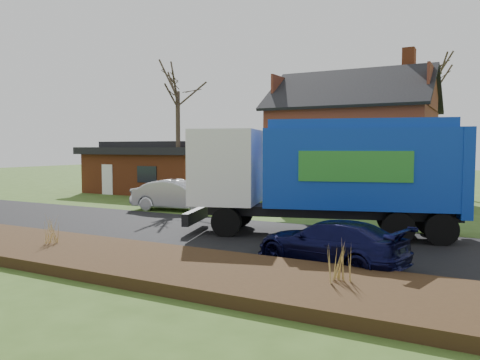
% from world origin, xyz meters
% --- Properties ---
extents(ground, '(120.00, 120.00, 0.00)m').
position_xyz_m(ground, '(0.00, 0.00, 0.00)').
color(ground, '#344F1A').
rests_on(ground, ground).
extents(road, '(80.00, 7.00, 0.02)m').
position_xyz_m(road, '(0.00, 0.00, 0.01)').
color(road, black).
rests_on(road, ground).
extents(mulch_verge, '(80.00, 3.50, 0.30)m').
position_xyz_m(mulch_verge, '(0.00, -5.30, 0.15)').
color(mulch_verge, black).
rests_on(mulch_verge, ground).
extents(main_house, '(12.95, 8.95, 9.26)m').
position_xyz_m(main_house, '(1.49, 13.91, 4.03)').
color(main_house, beige).
rests_on(main_house, ground).
extents(ranch_house, '(9.80, 8.20, 3.70)m').
position_xyz_m(ranch_house, '(-12.00, 13.00, 1.81)').
color(ranch_house, '#974321').
rests_on(ranch_house, ground).
extents(garbage_truck, '(10.33, 5.29, 4.28)m').
position_xyz_m(garbage_truck, '(4.19, 1.70, 2.47)').
color(garbage_truck, black).
rests_on(garbage_truck, ground).
extents(silver_sedan, '(5.02, 2.43, 1.59)m').
position_xyz_m(silver_sedan, '(-4.82, 4.76, 0.79)').
color(silver_sedan, '#AEB0B6').
rests_on(silver_sedan, ground).
extents(navy_wagon, '(4.66, 2.73, 1.27)m').
position_xyz_m(navy_wagon, '(5.57, -2.59, 0.63)').
color(navy_wagon, black).
rests_on(navy_wagon, ground).
extents(tree_front_west, '(3.20, 3.20, 9.52)m').
position_xyz_m(tree_front_west, '(-8.22, 9.59, 7.84)').
color(tree_front_west, '#3F3326').
rests_on(tree_front_west, ground).
extents(tree_back, '(3.57, 3.57, 11.31)m').
position_xyz_m(tree_back, '(5.90, 20.87, 9.42)').
color(tree_back, '#413427').
rests_on(tree_back, ground).
extents(grass_clump_mid, '(0.33, 0.27, 0.93)m').
position_xyz_m(grass_clump_mid, '(-2.49, -5.18, 0.76)').
color(grass_clump_mid, tan).
rests_on(grass_clump_mid, mulch_verge).
extents(grass_clump_east, '(0.39, 0.32, 0.97)m').
position_xyz_m(grass_clump_east, '(6.53, -5.07, 0.78)').
color(grass_clump_east, '#AA8D4B').
rests_on(grass_clump_east, mulch_verge).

